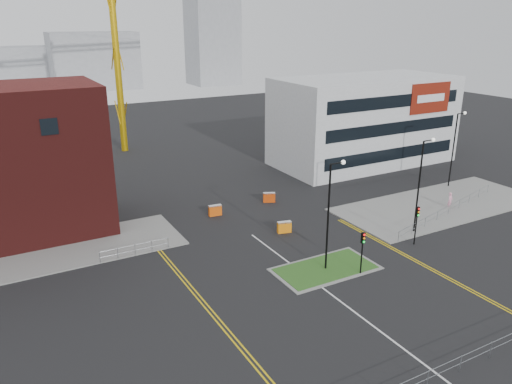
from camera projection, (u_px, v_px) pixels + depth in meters
ground at (373, 326)px, 33.54m from camera, size 200.00×200.00×0.00m
pavement_left at (18, 260)px, 42.55m from camera, size 28.00×8.00×0.12m
pavement_right at (439, 205)px, 55.15m from camera, size 24.00×10.00×0.12m
island_kerb at (325, 269)px, 41.05m from camera, size 8.60×4.60×0.08m
grass_island at (325, 269)px, 41.05m from camera, size 8.00×4.00×0.12m
office_block at (364, 121)px, 69.88m from camera, size 25.00×12.20×12.00m
streetlamp_island at (331, 208)px, 39.38m from camera, size 1.46×0.36×9.18m
streetlamp_right_near at (421, 179)px, 46.52m from camera, size 1.46×0.36×9.18m
streetlamp_right_far at (455, 144)px, 59.54m from camera, size 1.46×0.36×9.18m
traffic_light_island at (363, 245)px, 39.47m from camera, size 0.28×0.33×3.65m
traffic_light_right at (417, 218)px, 44.78m from camera, size 0.28×0.33×3.65m
railing_front at (445, 367)px, 28.33m from camera, size 24.05×0.05×1.10m
railing_left at (135, 248)px, 43.13m from camera, size 6.05×0.05×1.10m
railing_right at (449, 208)px, 52.16m from camera, size 19.05×5.05×1.10m
centre_line at (353, 311)px, 35.19m from camera, size 0.15×30.00×0.01m
yellow_left_a at (192, 292)px, 37.68m from camera, size 0.12×24.00×0.01m
yellow_left_b at (195, 291)px, 37.82m from camera, size 0.12×24.00×0.01m
yellow_right_a at (410, 259)px, 42.84m from camera, size 0.12×20.00×0.01m
yellow_right_b at (413, 258)px, 42.98m from camera, size 0.12×20.00×0.01m
skyline_b at (94, 61)px, 142.87m from camera, size 24.00×12.00×16.00m
skyline_c at (213, 38)px, 152.78m from camera, size 14.00×12.00×28.00m
skyline_d at (24, 68)px, 143.56m from camera, size 30.00×12.00×12.00m
pedestrian at (450, 200)px, 54.01m from camera, size 0.73×0.55×1.80m
barrier_left at (215, 210)px, 52.08m from camera, size 1.40×0.59×1.15m
barrier_mid at (284, 227)px, 47.93m from camera, size 1.41×0.73×1.13m
barrier_right at (269, 197)px, 55.91m from camera, size 1.39×0.95×1.12m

